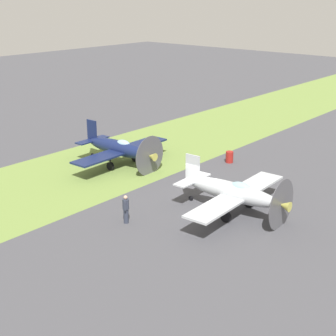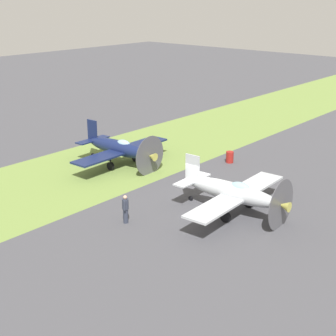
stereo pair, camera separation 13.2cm
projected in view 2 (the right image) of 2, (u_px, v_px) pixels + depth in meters
ground_plane at (204, 201)px, 32.42m from camera, size 160.00×160.00×0.00m
grass_verge at (98, 167)px, 38.82m from camera, size 120.00×11.00×0.01m
airplane_lead at (234, 192)px, 30.23m from camera, size 9.17×7.26×3.27m
airplane_wingman at (120, 148)px, 38.84m from camera, size 9.14×7.25×3.27m
ground_crew_chief at (125, 208)px, 29.09m from camera, size 0.52×0.43×1.73m
fuel_drum at (230, 157)px, 39.69m from camera, size 0.60×0.60×0.90m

